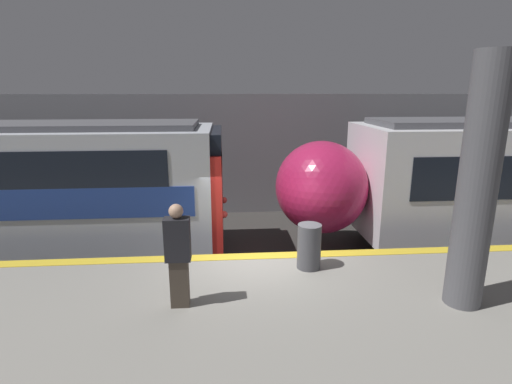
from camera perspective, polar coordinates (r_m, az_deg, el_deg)
The scene contains 6 objects.
ground_plane at distance 8.78m, azimuth 0.52°, elevation -15.47°, with size 120.00×120.00×0.00m, color #33302D.
platform at distance 6.62m, azimuth 2.33°, elevation -20.75°, with size 40.00×4.41×1.13m.
station_rear_barrier at distance 14.29m, azimuth -1.76°, elevation 5.33°, with size 50.00×0.15×4.24m.
support_pillar_near at distance 6.66m, azimuth 29.08°, elevation 0.80°, with size 0.55×0.55×3.79m.
person_waiting at distance 6.18m, azimuth -11.06°, elevation -8.63°, with size 0.38×0.24×1.64m.
trash_bin at distance 7.55m, azimuth 7.59°, elevation -7.70°, with size 0.44×0.44×0.85m.
Camera 1 is at (-0.68, -7.58, 4.37)m, focal length 28.00 mm.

